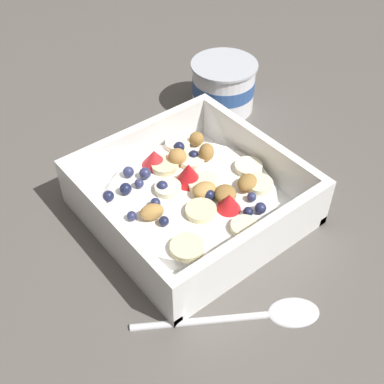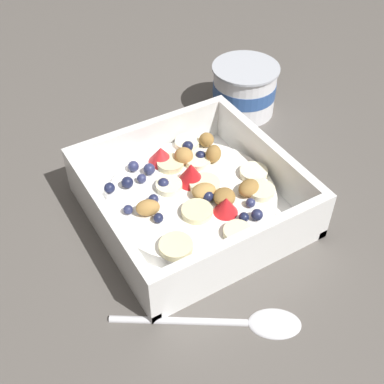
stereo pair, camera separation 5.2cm
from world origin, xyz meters
name	(u,v)px [view 2 (the right image)]	position (x,y,z in m)	size (l,w,h in m)	color
ground_plane	(207,218)	(0.00, 0.00, 0.00)	(2.40, 2.40, 0.00)	#56514C
fruit_bowl	(192,198)	(-0.02, -0.01, 0.02)	(0.20, 0.20, 0.06)	white
spoon	(245,320)	(0.13, -0.04, 0.00)	(0.11, 0.16, 0.01)	silver
yogurt_cup	(244,89)	(-0.15, 0.15, 0.03)	(0.09, 0.09, 0.07)	white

